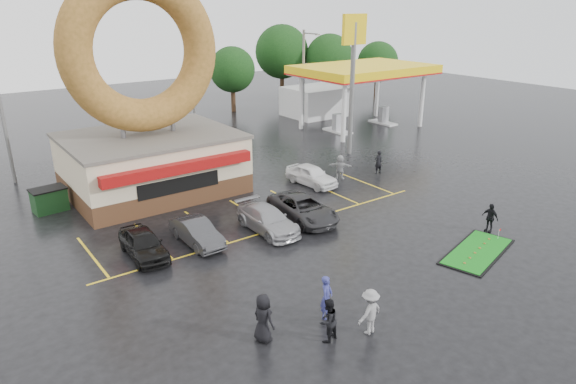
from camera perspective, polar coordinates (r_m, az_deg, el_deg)
ground at (r=25.10m, az=3.30°, el=-6.68°), size 120.00×120.00×0.00m
donut_shop at (r=32.96m, az=-15.27°, el=7.51°), size 10.20×8.70×13.50m
gas_station at (r=51.86m, az=6.02°, el=11.73°), size 12.30×13.65×5.90m
shell_sign at (r=40.17m, az=7.25°, el=14.47°), size 2.20×0.36×10.60m
streetlight_left at (r=37.96m, az=-29.21°, el=7.77°), size 0.40×2.21×9.00m
streetlight_mid at (r=42.80m, az=-10.44°, el=11.15°), size 0.40×2.21×9.00m
streetlight_right at (r=49.92m, az=1.78°, el=12.75°), size 0.40×2.21×9.00m
tree_far_a at (r=62.37m, az=4.62°, el=14.60°), size 5.60×5.60×8.00m
tree_far_b at (r=65.06m, az=9.94°, el=14.03°), size 4.90×4.90×7.00m
tree_far_c at (r=63.01m, az=-0.68°, el=15.31°), size 6.30×6.30×9.00m
tree_far_d at (r=57.17m, az=-6.22°, el=13.36°), size 4.90×4.90×7.00m
car_black at (r=25.33m, az=-15.77°, el=-5.56°), size 1.72×3.93×1.32m
car_dgrey at (r=26.06m, az=-10.10°, el=-4.42°), size 1.42×3.79×1.24m
car_silver at (r=27.08m, az=-2.28°, el=-3.08°), size 1.81×4.40×1.27m
car_grey at (r=28.43m, az=1.67°, el=-1.82°), size 2.46×4.91×1.33m
car_white at (r=33.91m, az=2.62°, el=1.89°), size 1.92×4.04×1.33m
person_blue at (r=19.95m, az=4.31°, el=-11.55°), size 0.76×0.68×1.75m
person_blackjkt at (r=18.75m, az=4.45°, el=-14.03°), size 0.92×0.79×1.66m
person_hoodie at (r=19.28m, az=9.09°, el=-13.00°), size 1.22×0.80×1.77m
person_bystander at (r=18.67m, az=-2.78°, el=-13.81°), size 0.75×1.00×1.85m
person_cameraman at (r=28.93m, az=21.52°, el=-2.67°), size 0.40×0.92×1.56m
person_walker_near at (r=35.13m, az=5.80°, el=2.78°), size 1.43×1.48×1.69m
person_walker_far at (r=36.66m, az=10.01°, el=3.30°), size 0.67×0.50×1.66m
dumpster at (r=32.66m, az=-24.99°, el=-0.84°), size 1.91×1.37×1.30m
putting_green at (r=26.68m, az=20.29°, el=-6.21°), size 5.21×3.27×0.60m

